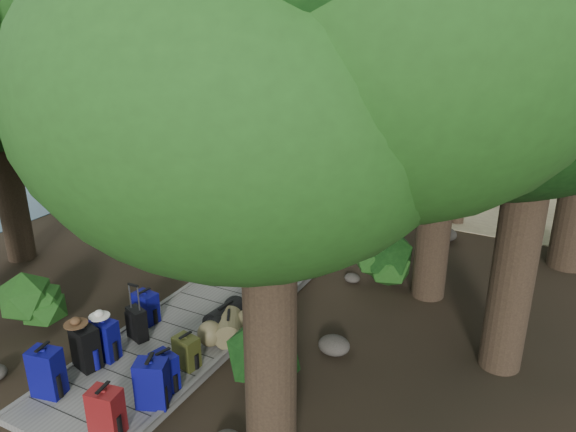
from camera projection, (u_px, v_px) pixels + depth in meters
The scene contains 44 objects.
ground at pixel (248, 287), 11.39m from camera, with size 120.00×120.00×0.00m, color #2D2116.
sand_beach at pixel (438, 134), 24.64m from camera, with size 40.00×22.00×0.02m, color #C5B785.
water_bay at pixel (74, 73), 45.95m from camera, with size 50.00×60.00×0.02m, color #294654.
distant_hill at pixel (174, 50), 68.45m from camera, with size 32.00×16.00×12.00m, color black.
boardwalk at pixel (272, 265), 12.20m from camera, with size 2.00×12.00×0.12m, color slate.
backpack_left_a at pixel (46, 370), 7.96m from camera, with size 0.43×0.30×0.81m, color #020672, non-canonical shape.
backpack_left_b at pixel (85, 345), 8.57m from camera, with size 0.42×0.30×0.77m, color black, non-canonical shape.
backpack_left_c at pixel (105, 338), 8.80m from camera, with size 0.39×0.28×0.72m, color #020672, non-canonical shape.
backpack_left_d at pixel (146, 306), 9.83m from camera, with size 0.40×0.29×0.62m, color #020672, non-canonical shape.
backpack_right_a at pixel (106, 410), 7.23m from camera, with size 0.41×0.29×0.74m, color maroon, non-canonical shape.
backpack_right_b at pixel (152, 381), 7.74m from camera, with size 0.43×0.30×0.78m, color #020672, non-canonical shape.
backpack_right_c at pixel (165, 370), 8.10m from camera, with size 0.38×0.27×0.65m, color #020672, non-canonical shape.
backpack_right_d at pixel (186, 350), 8.62m from camera, with size 0.37×0.27×0.57m, color #3C4217, non-canonical shape.
duffel_right_khaki at pixel (229, 328), 9.33m from camera, with size 0.45×0.68×0.45m, color brown, non-canonical shape.
duffel_right_black at pixel (226, 317), 9.63m from camera, with size 0.45×0.72×0.45m, color black, non-canonical shape.
suitcase_on_boardwalk at pixel (137, 324), 9.33m from camera, with size 0.36×0.20×0.57m, color black, non-canonical shape.
lone_suitcase_on_sand at pixel (393, 172), 17.88m from camera, with size 0.40×0.23×0.63m, color black, non-canonical shape.
hat_brown at pixel (75, 321), 8.40m from camera, with size 0.36×0.36×0.11m, color #51351E, non-canonical shape.
hat_white at pixel (99, 313), 8.69m from camera, with size 0.33×0.33×0.11m, color silver, non-canonical shape.
kayak at pixel (323, 155), 20.59m from camera, with size 0.63×2.87×0.29m, color #9F1E0D.
sun_lounger at pixel (474, 170), 18.22m from camera, with size 0.60×1.87×0.60m, color silver, non-canonical shape.
tree_right_a at pixel (267, 123), 5.41m from camera, with size 5.18×5.18×8.63m, color black, non-canonical shape.
tree_right_b at pixel (546, 70), 7.32m from camera, with size 5.13×5.13×9.17m, color black, non-canonical shape.
tree_right_c at pixel (451, 54), 9.47m from camera, with size 5.30×5.30×9.17m, color black, non-canonical shape.
tree_right_e at pixel (558, 34), 13.84m from camera, with size 5.21×5.21×9.37m, color black, non-canonical shape.
tree_left_c at pixel (198, 56), 14.44m from camera, with size 4.72×4.72×8.20m, color black, non-canonical shape.
tree_back_a at pixel (396, 18), 22.89m from camera, with size 5.53×5.53×9.57m, color black, non-canonical shape.
tree_back_b at pixel (487, 26), 22.08m from camera, with size 5.06×5.06×9.03m, color black, non-canonical shape.
tree_back_d at pixel (318, 39), 23.95m from camera, with size 4.70×4.70×7.84m, color black, non-canonical shape.
palm_right_a at pixel (483, 67), 13.44m from camera, with size 4.64×4.64×7.91m, color #154212, non-canonical shape.
palm_right_c at pixel (505, 75), 19.36m from camera, with size 3.85×3.85×6.12m, color #154212, non-canonical shape.
palm_left_a at pixel (218, 55), 17.41m from camera, with size 4.85×4.85×7.72m, color #154212, non-canonical shape.
rock_left_b at pixel (44, 303), 10.60m from camera, with size 0.31×0.28×0.17m, color #4C473F, non-canonical shape.
rock_left_c at pixel (194, 247), 12.91m from camera, with size 0.49×0.44×0.27m, color #4C473F, non-canonical shape.
rock_left_d at pixel (215, 221), 14.63m from camera, with size 0.27×0.24×0.15m, color #4C473F, non-canonical shape.
rock_right_b at pixel (334, 345), 9.20m from camera, with size 0.53×0.48×0.29m, color #4C473F, non-canonical shape.
rock_right_c at pixel (352, 278), 11.56m from camera, with size 0.33×0.30×0.18m, color #4C473F, non-canonical shape.
rock_right_d at pixel (444, 234), 13.55m from camera, with size 0.60×0.54×0.33m, color #4C473F, non-canonical shape.
shrub_left_a at pixel (39, 304), 9.79m from camera, with size 1.06×1.06×0.95m, color #1F4D17, non-canonical shape.
shrub_left_b at pixel (203, 240), 12.67m from camera, with size 0.84×0.84×0.76m, color #1F4D17, non-canonical shape.
shrub_left_c at pixel (254, 180), 16.48m from camera, with size 1.13×1.13×1.02m, color #1F4D17, non-canonical shape.
shrub_right_a at pixel (266, 359), 8.23m from camera, with size 1.13×1.13×1.01m, color #1F4D17, non-canonical shape.
shrub_right_b at pixel (386, 257), 11.46m from camera, with size 1.18×1.18×1.06m, color #1F4D17, non-canonical shape.
shrub_right_c at pixel (434, 205), 14.70m from camera, with size 0.96×0.96×0.86m, color #1F4D17, non-canonical shape.
Camera 1 is at (5.41, -8.60, 5.41)m, focal length 35.00 mm.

